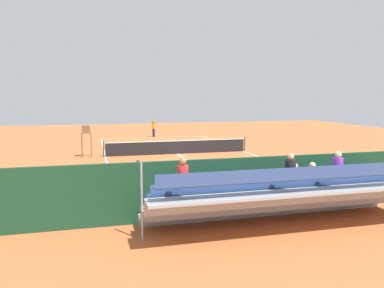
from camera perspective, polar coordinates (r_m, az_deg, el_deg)
The scene contains 13 objects.
ground_plane at distance 26.79m, azimuth -2.19°, elevation -1.49°, with size 60.00×60.00×0.00m, color #BC6033.
court_line_markings at distance 26.82m, azimuth -2.20°, elevation -1.48°, with size 10.10×22.20×0.01m.
tennis_net at distance 26.71m, azimuth -2.19°, elevation -0.43°, with size 10.30×0.10×1.07m.
backdrop_wall at distance 13.53m, azimuth 10.95°, elevation -6.06°, with size 18.00×0.16×2.00m, color #194228.
bleacher_stand at distance 12.33m, azimuth 13.62°, elevation -7.65°, with size 9.06×2.40×2.48m.
umpire_chair at distance 26.20m, azimuth -15.66°, elevation 0.94°, with size 0.67×0.67×2.14m.
courtside_bench at distance 15.04m, azimuth 15.60°, elevation -6.57°, with size 1.80×0.40×0.93m.
equipment_bag at distance 14.08m, azimuth 8.17°, elevation -8.91°, with size 0.90×0.36×0.36m, color #B22D2D.
tennis_player at distance 37.70m, azimuth -5.81°, elevation 2.58°, with size 0.47×0.56×1.93m.
tennis_racket at distance 37.46m, azimuth -6.45°, elevation 1.00°, with size 0.54×0.49×0.03m.
tennis_ball_near at distance 36.05m, azimuth -6.11°, elevation 0.79°, with size 0.07×0.07×0.07m, color #CCDB33.
tennis_ball_far at distance 34.36m, azimuth -3.22°, elevation 0.50°, with size 0.07×0.07×0.07m, color #CCDB33.
line_judge at distance 13.01m, azimuth -8.43°, elevation -6.46°, with size 0.40×0.55×1.93m.
Camera 1 is at (5.77, 25.84, 4.09)m, focal length 35.35 mm.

